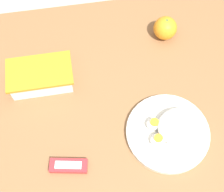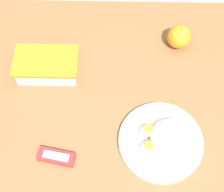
% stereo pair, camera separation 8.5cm
% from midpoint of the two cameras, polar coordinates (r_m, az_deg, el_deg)
% --- Properties ---
extents(ground_plane, '(10.00, 10.00, 0.00)m').
position_cam_midpoint_polar(ground_plane, '(1.73, -0.34, -13.38)').
color(ground_plane, '#B2A899').
extents(table, '(1.23, 0.96, 0.75)m').
position_cam_midpoint_polar(table, '(1.10, -0.52, -4.84)').
color(table, brown).
rests_on(table, ground_plane).
extents(food_container, '(0.21, 0.13, 0.07)m').
position_cam_midpoint_polar(food_container, '(1.07, -9.54, 5.16)').
color(food_container, white).
rests_on(food_container, table).
extents(orange_fruit, '(0.08, 0.08, 0.08)m').
position_cam_midpoint_polar(orange_fruit, '(1.15, 14.25, 10.30)').
color(orange_fruit, orange).
rests_on(orange_fruit, table).
extents(rice_plate, '(0.26, 0.26, 0.07)m').
position_cam_midpoint_polar(rice_plate, '(0.97, 12.20, -8.08)').
color(rice_plate, silver).
rests_on(rice_plate, table).
extents(candy_bar, '(0.12, 0.06, 0.02)m').
position_cam_midpoint_polar(candy_bar, '(0.96, -7.61, -11.20)').
color(candy_bar, '#B7282D').
rests_on(candy_bar, table).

